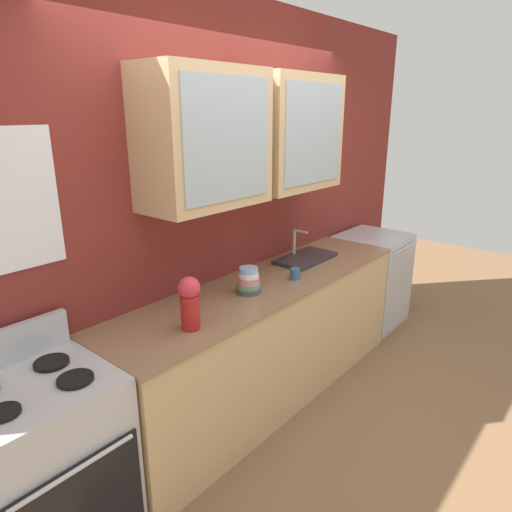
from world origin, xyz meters
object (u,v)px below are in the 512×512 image
at_px(sink_faucet, 305,257).
at_px(cup_near_sink, 295,274).
at_px(vase, 190,301).
at_px(dishwasher, 371,279).
at_px(stove_range, 44,470).
at_px(bowl_stack, 249,281).

distance_m(sink_faucet, cup_near_sink, 0.45).
height_order(vase, dishwasher, vase).
height_order(vase, cup_near_sink, vase).
distance_m(stove_range, dishwasher, 3.27).
bearing_deg(sink_faucet, bowl_stack, -172.72).
xyz_separation_m(sink_faucet, dishwasher, (1.04, -0.08, -0.47)).
xyz_separation_m(sink_faucet, bowl_stack, (-0.81, -0.10, 0.06)).
distance_m(bowl_stack, dishwasher, 1.93).
xyz_separation_m(bowl_stack, dishwasher, (1.85, 0.02, -0.53)).
distance_m(stove_range, bowl_stack, 1.51).
relative_size(stove_range, bowl_stack, 6.23).
relative_size(cup_near_sink, dishwasher, 0.12).
relative_size(stove_range, vase, 3.61).
relative_size(bowl_stack, dishwasher, 0.19).
bearing_deg(dishwasher, bowl_stack, -179.42).
height_order(sink_faucet, bowl_stack, sink_faucet).
bearing_deg(vase, stove_range, 171.91).
bearing_deg(stove_range, bowl_stack, -0.93).
bearing_deg(bowl_stack, sink_faucet, 7.28).
bearing_deg(sink_faucet, cup_near_sink, -154.99).
xyz_separation_m(cup_near_sink, dishwasher, (1.45, 0.10, -0.49)).
bearing_deg(sink_faucet, dishwasher, -4.63).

